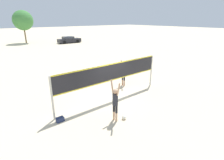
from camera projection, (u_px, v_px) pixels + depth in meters
name	position (u px, v px, depth m)	size (l,w,h in m)	color
ground_plane	(112.00, 99.00, 11.45)	(200.00, 200.00, 0.00)	beige
volleyball_net	(112.00, 74.00, 10.89)	(7.87, 0.10, 2.37)	beige
player_spiker	(115.00, 100.00, 8.66)	(0.28, 0.71, 2.16)	tan
player_blocker	(124.00, 73.00, 13.40)	(0.28, 0.68, 1.95)	tan
volleyball	(124.00, 117.00, 9.09)	(0.22, 0.22, 0.22)	silver
gear_bag	(60.00, 119.00, 8.91)	(0.38, 0.26, 0.22)	navy
parked_car_mid	(69.00, 40.00, 37.12)	(4.82, 1.95, 1.35)	#232328
tree_right_cluster	(23.00, 20.00, 35.72)	(4.00, 4.00, 6.57)	brown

